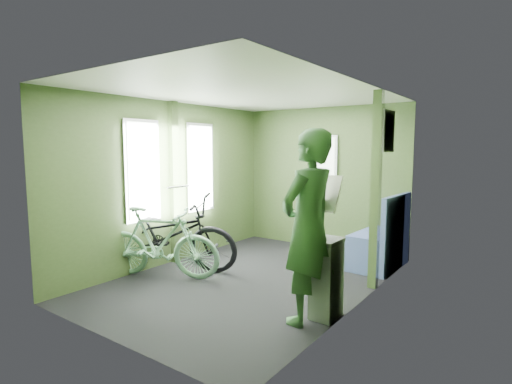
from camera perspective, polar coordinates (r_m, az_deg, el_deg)
room at (r=4.95m, az=-0.76°, el=3.83°), size 4.00×4.02×2.31m
bicycle_black at (r=5.61m, az=-12.45°, el=-10.92°), size 2.11×1.53×1.13m
bicycle_mint at (r=5.32m, az=-13.50°, el=-11.95°), size 1.67×1.17×1.00m
passenger at (r=3.78m, az=7.48°, el=-4.94°), size 0.54×0.76×1.83m
waste_box at (r=4.02m, az=10.01°, el=-12.04°), size 0.23×0.32×0.78m
bench_seat at (r=5.83m, az=17.30°, el=-7.34°), size 0.58×0.99×1.02m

